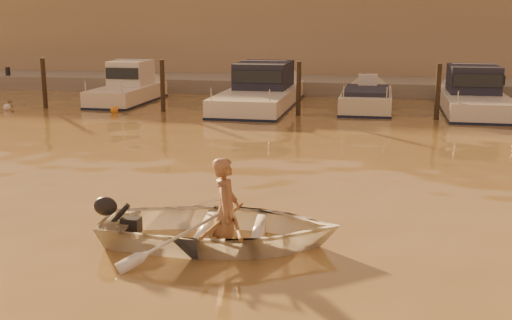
% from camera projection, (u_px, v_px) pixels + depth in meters
% --- Properties ---
extents(ground_plane, '(160.00, 160.00, 0.00)m').
position_uv_depth(ground_plane, '(201.00, 239.00, 10.74)').
color(ground_plane, olive).
rests_on(ground_plane, ground).
extents(dinghy, '(4.16, 3.17, 0.81)m').
position_uv_depth(dinghy, '(220.00, 228.00, 10.44)').
color(dinghy, white).
rests_on(dinghy, ground_plane).
extents(person, '(0.48, 0.68, 1.75)m').
position_uv_depth(person, '(226.00, 211.00, 10.37)').
color(person, '#8F6447').
rests_on(person, dinghy).
extents(outboard_motor, '(0.94, 0.49, 0.70)m').
position_uv_depth(outboard_motor, '(130.00, 225.00, 10.58)').
color(outboard_motor, black).
rests_on(outboard_motor, dinghy).
extents(oar_port, '(0.70, 2.02, 0.13)m').
position_uv_depth(oar_port, '(235.00, 220.00, 10.39)').
color(oar_port, brown).
rests_on(oar_port, dinghy).
extents(oar_starboard, '(0.21, 2.10, 0.13)m').
position_uv_depth(oar_starboard, '(223.00, 220.00, 10.41)').
color(oar_starboard, brown).
rests_on(oar_starboard, dinghy).
extents(moored_boat_1, '(1.89, 5.74, 1.75)m').
position_uv_depth(moored_boat_1, '(127.00, 88.00, 27.41)').
color(moored_boat_1, beige).
rests_on(moored_boat_1, ground_plane).
extents(moored_boat_2, '(2.65, 8.74, 1.75)m').
position_uv_depth(moored_boat_2, '(261.00, 91.00, 26.30)').
color(moored_boat_2, silver).
rests_on(moored_boat_2, ground_plane).
extents(moored_boat_3, '(1.93, 5.63, 0.95)m').
position_uv_depth(moored_boat_3, '(366.00, 103.00, 25.57)').
color(moored_boat_3, beige).
rests_on(moored_boat_3, ground_plane).
extents(moored_boat_4, '(2.33, 7.16, 1.75)m').
position_uv_depth(moored_boat_4, '(474.00, 96.00, 24.69)').
color(moored_boat_4, silver).
rests_on(moored_boat_4, ground_plane).
extents(piling_0, '(0.18, 0.18, 2.20)m').
position_uv_depth(piling_0, '(44.00, 86.00, 25.75)').
color(piling_0, '#2D2319').
rests_on(piling_0, ground_plane).
extents(piling_1, '(0.18, 0.18, 2.20)m').
position_uv_depth(piling_1, '(163.00, 88.00, 24.79)').
color(piling_1, '#2D2319').
rests_on(piling_1, ground_plane).
extents(piling_2, '(0.18, 0.18, 2.20)m').
position_uv_depth(piling_2, '(298.00, 91.00, 23.78)').
color(piling_2, '#2D2319').
rests_on(piling_2, ground_plane).
extents(piling_3, '(0.18, 0.18, 2.20)m').
position_uv_depth(piling_3, '(438.00, 95.00, 22.82)').
color(piling_3, '#2D2319').
rests_on(piling_3, ground_plane).
extents(fender_a, '(0.30, 0.30, 0.30)m').
position_uv_depth(fender_a, '(7.00, 108.00, 25.33)').
color(fender_a, silver).
rests_on(fender_a, ground_plane).
extents(fender_b, '(0.30, 0.30, 0.30)m').
position_uv_depth(fender_b, '(114.00, 110.00, 24.67)').
color(fender_b, orange).
rests_on(fender_b, ground_plane).
extents(fender_c, '(0.30, 0.30, 0.30)m').
position_uv_depth(fender_c, '(219.00, 117.00, 22.99)').
color(fender_c, silver).
rests_on(fender_c, ground_plane).
extents(fender_d, '(0.30, 0.30, 0.30)m').
position_uv_depth(fender_d, '(372.00, 114.00, 23.58)').
color(fender_d, orange).
rests_on(fender_d, ground_plane).
extents(quay, '(52.00, 4.00, 1.00)m').
position_uv_depth(quay, '(323.00, 89.00, 31.27)').
color(quay, gray).
rests_on(quay, ground_plane).
extents(waterfront_building, '(46.00, 7.00, 4.80)m').
position_uv_depth(waterfront_building, '(333.00, 38.00, 36.04)').
color(waterfront_building, '#9E8466').
rests_on(waterfront_building, quay).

